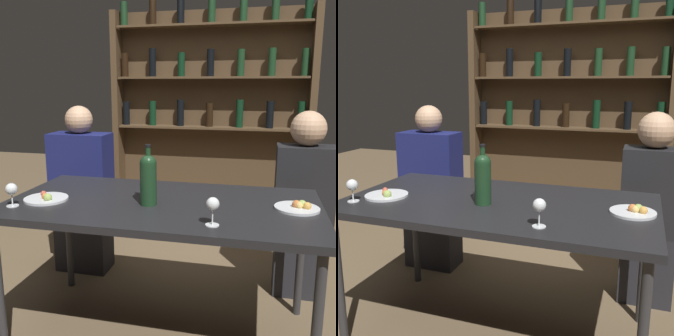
{
  "view_description": "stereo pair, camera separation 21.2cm",
  "coord_description": "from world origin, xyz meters",
  "views": [
    {
      "loc": [
        0.48,
        -1.89,
        1.35
      ],
      "look_at": [
        0.0,
        0.13,
        0.91
      ],
      "focal_mm": 42.0,
      "sensor_mm": 36.0,
      "label": 1
    },
    {
      "loc": [
        0.68,
        -1.83,
        1.35
      ],
      "look_at": [
        0.0,
        0.13,
        0.91
      ],
      "focal_mm": 42.0,
      "sensor_mm": 36.0,
      "label": 2
    }
  ],
  "objects": [
    {
      "name": "seated_person_left",
      "position": [
        -0.76,
        0.63,
        0.56
      ],
      "size": [
        0.42,
        0.22,
        1.21
      ],
      "color": "#26262B",
      "rests_on": "ground_plane"
    },
    {
      "name": "wine_glass_1",
      "position": [
        -0.7,
        -0.25,
        0.84
      ],
      "size": [
        0.06,
        0.06,
        0.12
      ],
      "color": "silver",
      "rests_on": "dining_table"
    },
    {
      "name": "ground_plane",
      "position": [
        0.0,
        0.0,
        0.0
      ],
      "size": [
        10.0,
        10.0,
        0.0
      ],
      "primitive_type": "plane",
      "color": "brown"
    },
    {
      "name": "wine_glass_0",
      "position": [
        0.3,
        -0.29,
        0.85
      ],
      "size": [
        0.06,
        0.06,
        0.13
      ],
      "color": "silver",
      "rests_on": "dining_table"
    },
    {
      "name": "seated_person_right",
      "position": [
        0.76,
        0.63,
        0.57
      ],
      "size": [
        0.36,
        0.22,
        1.2
      ],
      "color": "#26262B",
      "rests_on": "ground_plane"
    },
    {
      "name": "food_plate_0",
      "position": [
        -0.6,
        -0.12,
        0.77
      ],
      "size": [
        0.23,
        0.23,
        0.05
      ],
      "color": "silver",
      "rests_on": "dining_table"
    },
    {
      "name": "food_plate_1",
      "position": [
        0.67,
        0.02,
        0.77
      ],
      "size": [
        0.21,
        0.21,
        0.05
      ],
      "color": "silver",
      "rests_on": "dining_table"
    },
    {
      "name": "dining_table",
      "position": [
        0.0,
        0.0,
        0.7
      ],
      "size": [
        1.6,
        0.85,
        0.76
      ],
      "color": "black",
      "rests_on": "ground_plane"
    },
    {
      "name": "wine_rack_wall",
      "position": [
        0.0,
        1.86,
        1.13
      ],
      "size": [
        1.88,
        0.21,
        2.14
      ],
      "color": "#4C3823",
      "rests_on": "ground_plane"
    },
    {
      "name": "wine_bottle",
      "position": [
        -0.05,
        -0.07,
        0.9
      ],
      "size": [
        0.08,
        0.08,
        0.31
      ],
      "color": "#19381E",
      "rests_on": "dining_table"
    }
  ]
}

